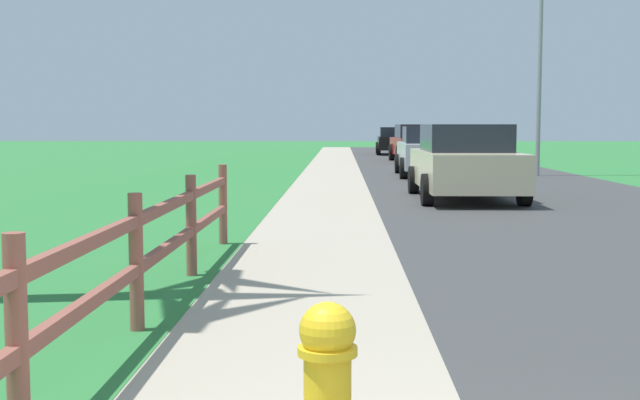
% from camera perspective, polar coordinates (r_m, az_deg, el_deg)
% --- Properties ---
extents(ground_plane, '(120.00, 120.00, 0.00)m').
position_cam_1_polar(ground_plane, '(27.25, 2.87, 1.75)').
color(ground_plane, '#2E7838').
extents(road_asphalt, '(7.00, 66.00, 0.01)m').
position_cam_1_polar(road_asphalt, '(29.54, 9.58, 1.95)').
color(road_asphalt, '#3D3D3D').
rests_on(road_asphalt, ground).
extents(curb_concrete, '(6.00, 66.00, 0.01)m').
position_cam_1_polar(curb_concrete, '(29.33, -3.10, 1.99)').
color(curb_concrete, '#AFA28D').
rests_on(curb_concrete, ground).
extents(grass_verge, '(5.00, 66.00, 0.00)m').
position_cam_1_polar(grass_verge, '(29.49, -6.01, 1.99)').
color(grass_verge, '#2E7838').
rests_on(grass_verge, ground).
extents(rail_fence, '(0.11, 9.57, 1.07)m').
position_cam_1_polar(rail_fence, '(6.55, -12.43, -3.43)').
color(rail_fence, brown).
rests_on(rail_fence, ground).
extents(parked_suv_beige, '(2.14, 4.89, 1.61)m').
position_cam_1_polar(parked_suv_beige, '(18.23, 9.83, 2.56)').
color(parked_suv_beige, '#C6B793').
rests_on(parked_suv_beige, ground).
extents(parked_car_silver, '(2.10, 4.97, 1.56)m').
position_cam_1_polar(parked_car_silver, '(26.61, 7.49, 3.29)').
color(parked_car_silver, '#B7BABF').
rests_on(parked_car_silver, ground).
extents(parked_car_red, '(2.18, 4.92, 1.64)m').
position_cam_1_polar(parked_car_red, '(37.09, 6.53, 3.88)').
color(parked_car_red, maroon).
rests_on(parked_car_red, ground).
extents(parked_car_black, '(2.06, 4.63, 1.51)m').
position_cam_1_polar(parked_car_black, '(46.55, 5.07, 4.04)').
color(parked_car_black, black).
rests_on(parked_car_black, ground).
extents(street_lamp, '(1.17, 0.20, 6.63)m').
position_cam_1_polar(street_lamp, '(27.47, 14.98, 9.79)').
color(street_lamp, gray).
rests_on(street_lamp, ground).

